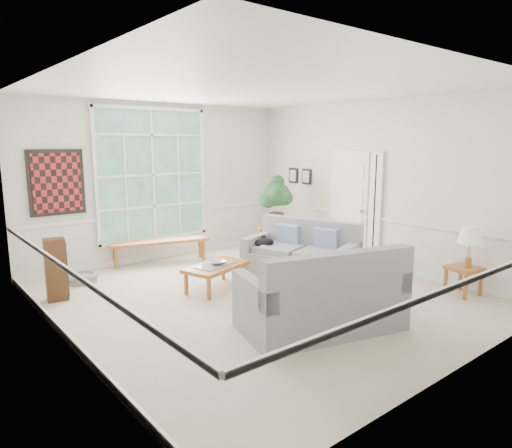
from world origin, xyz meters
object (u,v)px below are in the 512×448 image
at_px(loveseat_front, 321,287).
at_px(side_table, 463,281).
at_px(end_table, 277,240).
at_px(loveseat_right, 301,251).
at_px(coffee_table, 217,277).

bearing_deg(loveseat_front, side_table, 4.59).
bearing_deg(loveseat_front, end_table, 71.81).
xyz_separation_m(loveseat_front, side_table, (2.58, -0.49, -0.31)).
xyz_separation_m(loveseat_right, loveseat_front, (-1.22, -1.59, 0.04)).
height_order(loveseat_front, coffee_table, loveseat_front).
xyz_separation_m(coffee_table, end_table, (2.23, 1.10, 0.10)).
bearing_deg(loveseat_right, loveseat_front, -147.14).
relative_size(loveseat_front, end_table, 3.25).
height_order(coffee_table, side_table, side_table).
relative_size(coffee_table, end_table, 1.76).
height_order(loveseat_front, end_table, loveseat_front).
distance_m(coffee_table, end_table, 2.48).
relative_size(loveseat_right, coffee_table, 1.72).
relative_size(end_table, side_table, 1.36).
xyz_separation_m(coffee_table, side_table, (2.72, -2.54, 0.02)).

